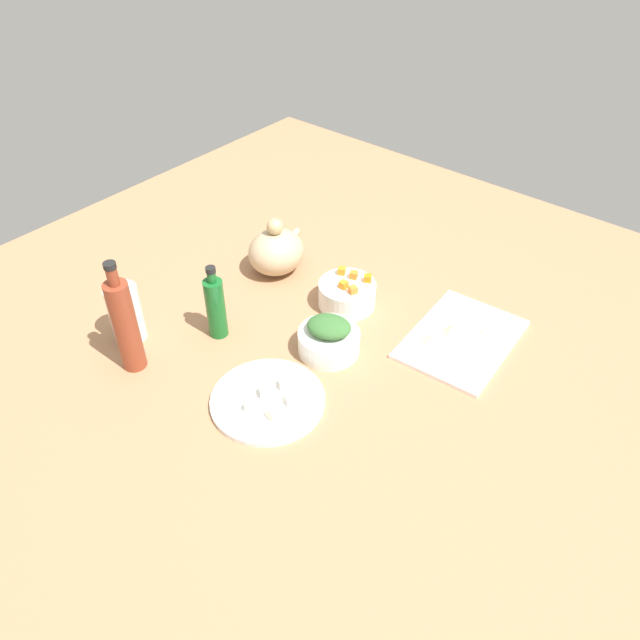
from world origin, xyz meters
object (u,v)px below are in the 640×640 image
(bowl_greens, at_px, (329,342))
(drinking_glass_0, at_px, (126,313))
(teapot, at_px, (276,251))
(bottle_0, at_px, (125,324))
(bowl_carrots, at_px, (347,294))
(plate_tofu, at_px, (268,400))
(cutting_board, at_px, (461,339))
(bottle_1, at_px, (216,307))

(bowl_greens, bearing_deg, drinking_glass_0, 123.60)
(teapot, distance_m, bottle_0, 0.48)
(bowl_carrots, height_order, teapot, teapot)
(plate_tofu, bearing_deg, cutting_board, -26.55)
(cutting_board, relative_size, plate_tofu, 1.25)
(cutting_board, xyz_separation_m, bowl_carrots, (-0.06, 0.29, 0.03))
(plate_tofu, distance_m, drinking_glass_0, 0.40)
(bowl_greens, bearing_deg, bottle_0, 135.80)
(plate_tofu, height_order, bottle_0, bottle_0)
(teapot, relative_size, drinking_glass_0, 1.21)
(bottle_0, distance_m, bottle_1, 0.21)
(teapot, height_order, bottle_0, bottle_0)
(cutting_board, distance_m, bowl_greens, 0.31)
(teapot, relative_size, bottle_1, 0.89)
(cutting_board, height_order, bowl_greens, bowl_greens)
(cutting_board, distance_m, bowl_carrots, 0.30)
(teapot, xyz_separation_m, drinking_glass_0, (-0.42, 0.08, 0.01))
(bowl_greens, xyz_separation_m, drinking_glass_0, (-0.26, 0.39, 0.04))
(cutting_board, xyz_separation_m, bottle_1, (-0.34, 0.46, 0.08))
(bottle_0, bearing_deg, drinking_glass_0, 57.91)
(bottle_1, bearing_deg, drinking_glass_0, 132.84)
(bowl_carrots, relative_size, teapot, 0.84)
(plate_tofu, distance_m, bottle_0, 0.34)
(bowl_greens, bearing_deg, teapot, 62.56)
(plate_tofu, distance_m, bottle_1, 0.27)
(bowl_carrots, bearing_deg, bowl_greens, -155.61)
(drinking_glass_0, bearing_deg, bowl_greens, -56.40)
(teapot, height_order, drinking_glass_0, teapot)
(cutting_board, bearing_deg, bottle_1, 126.93)
(teapot, bearing_deg, bowl_carrots, -89.74)
(teapot, distance_m, bottle_1, 0.29)
(bowl_carrots, height_order, bottle_0, bottle_0)
(plate_tofu, relative_size, bottle_0, 0.87)
(bowl_greens, bearing_deg, bottle_1, 116.48)
(plate_tofu, bearing_deg, drinking_glass_0, 97.63)
(bottle_1, bearing_deg, bowl_greens, -63.52)
(cutting_board, xyz_separation_m, bowl_greens, (-0.22, 0.22, 0.02))
(bowl_greens, bearing_deg, bowl_carrots, 24.39)
(cutting_board, distance_m, drinking_glass_0, 0.78)
(bowl_carrots, xyz_separation_m, drinking_glass_0, (-0.42, 0.32, 0.04))
(plate_tofu, bearing_deg, bottle_1, 70.08)
(plate_tofu, relative_size, teapot, 1.43)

